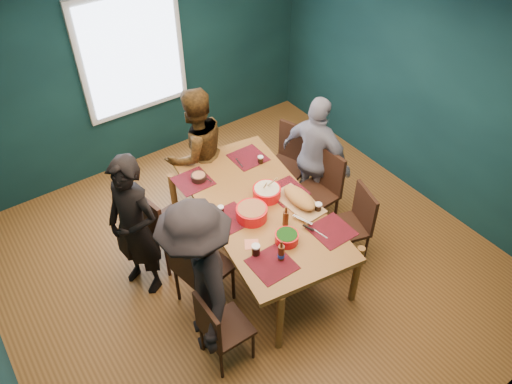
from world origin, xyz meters
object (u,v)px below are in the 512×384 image
Objects in this scene: chair_left_near at (218,327)px; bowl_salad at (252,213)px; chair_right_mid at (320,185)px; person_far_left at (135,228)px; bowl_dumpling at (267,192)px; chair_left_mid at (195,266)px; cutting_board at (299,199)px; bowl_herbs at (287,237)px; chair_right_far at (290,158)px; chair_left_far at (159,223)px; person_back at (196,153)px; dining_table at (259,210)px; chair_right_near at (355,220)px; person_right at (316,158)px; person_near_left at (199,279)px.

bowl_salad is at bearing 39.42° from chair_left_near.
chair_right_mid is 2.13m from person_far_left.
bowl_dumpling is at bearing 48.61° from person_far_left.
cutting_board is (1.20, -0.08, 0.29)m from chair_left_mid.
chair_right_mid reaches higher than bowl_herbs.
chair_right_far is (1.81, 0.82, -0.02)m from chair_left_mid.
chair_left_far is 1.82m from chair_right_far.
person_back is 5.21× the size of bowl_salad.
chair_right_far is 0.61× the size of person_back.
cutting_board reaches higher than bowl_herbs.
dining_table is at bearing 143.23° from cutting_board.
chair_right_near is 1.32× the size of cutting_board.
chair_right_near is at bearing 156.62° from person_right.
bowl_herbs is (0.93, 0.23, 0.37)m from chair_left_near.
person_right reaches higher than chair_right_far.
cutting_board is at bearing 118.06° from person_near_left.
bowl_dumpling reaches higher than chair_left_mid.
bowl_salad is at bearing 131.55° from person_near_left.
person_right is at bearing 2.87° from chair_left_mid.
bowl_dumpling is (-0.77, -0.02, 0.30)m from chair_right_mid.
person_near_left is at bearing 175.56° from bowl_herbs.
chair_left_mid is at bearing 152.03° from bowl_herbs.
person_far_left is (-0.31, -0.14, 0.23)m from chair_left_far.
chair_right_mid is 0.60× the size of person_near_left.
bowl_dumpling is at bearing 122.73° from cutting_board.
person_right is at bearing 34.26° from cutting_board.
cutting_board is (0.50, -0.12, 0.00)m from bowl_salad.
chair_right_mid is at bearing 32.43° from bowl_herbs.
chair_right_far is 3.42× the size of bowl_dumpling.
cutting_board is at bearing 113.60° from person_right.
cutting_board is (0.34, -0.23, 0.15)m from dining_table.
bowl_dumpling reaches higher than chair_left_near.
bowl_dumpling is (1.15, 0.85, 0.38)m from chair_left_near.
person_back reaches higher than chair_right_near.
chair_right_near is at bearing -112.64° from chair_right_far.
person_far_left reaches higher than bowl_dumpling.
person_far_left is at bearing 167.97° from dining_table.
bowl_herbs is at bearing 14.52° from chair_left_near.
bowl_herbs is at bearing -89.37° from dining_table.
person_far_left reaches higher than chair_right_near.
dining_table is 1.11m from person_near_left.
person_far_left is 1.01× the size of person_back.
dining_table is at bearing 89.91° from person_back.
chair_right_mid is 2.00m from person_near_left.
chair_left_far is 0.97× the size of chair_left_mid.
person_back is at bearing 38.81° from person_right.
person_right is (0.12, 0.23, 0.19)m from chair_right_mid.
chair_right_mid reaches higher than chair_left_near.
person_far_left is (-1.17, 0.44, 0.07)m from dining_table.
bowl_herbs is at bearing -150.66° from chair_right_mid.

